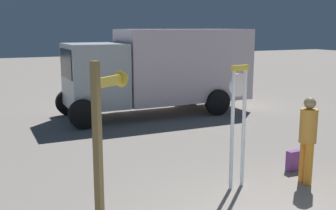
% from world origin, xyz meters
% --- Properties ---
extents(standing_clock, '(0.44, 0.17, 2.35)m').
position_xyz_m(standing_clock, '(0.49, 2.08, 1.44)').
color(standing_clock, white).
rests_on(standing_clock, ground_plane).
extents(arrow_sign, '(0.81, 0.70, 2.59)m').
position_xyz_m(arrow_sign, '(-2.20, 1.46, 1.70)').
color(arrow_sign, olive).
rests_on(arrow_sign, ground_plane).
extents(person_near_clock, '(0.33, 0.33, 1.73)m').
position_xyz_m(person_near_clock, '(1.84, 1.67, 0.96)').
color(person_near_clock, orange).
rests_on(person_near_clock, ground_plane).
extents(backpack, '(0.33, 0.19, 0.44)m').
position_xyz_m(backpack, '(2.13, 2.33, 0.22)').
color(backpack, '#793F8E').
rests_on(backpack, ground_plane).
extents(box_truck_near, '(6.73, 2.44, 2.98)m').
position_xyz_m(box_truck_near, '(2.04, 8.94, 1.63)').
color(box_truck_near, silver).
rests_on(box_truck_near, ground_plane).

